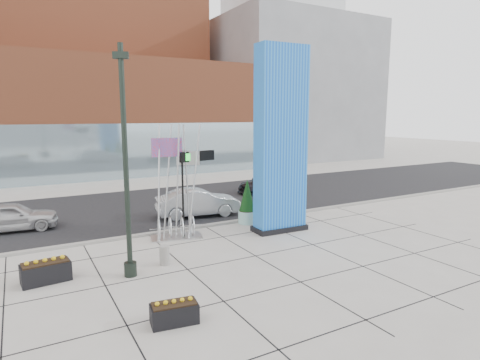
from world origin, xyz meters
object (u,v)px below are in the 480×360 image
public_art_sculpture (176,209)px  concrete_bollard (165,255)px  car_silver_mid (198,203)px  car_white_west (11,217)px  blue_pylon (281,144)px  lamp_post (127,186)px  overhead_street_sign (196,164)px

public_art_sculpture → concrete_bollard: 3.64m
car_silver_mid → car_white_west: bearing=88.5°
public_art_sculpture → car_white_west: public_art_sculpture is taller
blue_pylon → public_art_sculpture: (-4.95, 1.39, -2.96)m
lamp_post → public_art_sculpture: bearing=49.1°
public_art_sculpture → overhead_street_sign: 2.31m
car_white_west → public_art_sculpture: bearing=-120.6°
lamp_post → concrete_bollard: lamp_post is taller
blue_pylon → car_white_west: (-11.79, 6.43, -3.63)m
public_art_sculpture → concrete_bollard: (-1.64, -3.09, -1.03)m
lamp_post → car_silver_mid: size_ratio=1.70×
concrete_bollard → lamp_post: bearing=-162.2°
blue_pylon → car_white_west: blue_pylon is taller
car_white_west → car_silver_mid: size_ratio=0.90×
blue_pylon → overhead_street_sign: bearing=163.6°
public_art_sculpture → car_white_west: (-6.84, 5.05, -0.68)m
blue_pylon → public_art_sculpture: 5.93m
blue_pylon → car_silver_mid: (-2.42, 4.64, -3.58)m
overhead_street_sign → car_white_west: overhead_street_sign is taller
public_art_sculpture → car_white_west: bearing=156.7°
public_art_sculpture → car_white_west: size_ratio=1.25×
public_art_sculpture → overhead_street_sign: size_ratio=1.32×
concrete_bollard → overhead_street_sign: (2.66, 3.02, 3.10)m
car_white_west → car_silver_mid: car_silver_mid is taller
blue_pylon → lamp_post: blue_pylon is taller
car_white_west → overhead_street_sign: bearing=-117.3°
concrete_bollard → car_silver_mid: bearing=56.7°
public_art_sculpture → car_silver_mid: (2.53, 3.25, -0.62)m
lamp_post → public_art_sculpture: lamp_post is taller
concrete_bollard → car_white_west: bearing=122.6°
blue_pylon → concrete_bollard: 7.89m
blue_pylon → car_silver_mid: 6.34m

